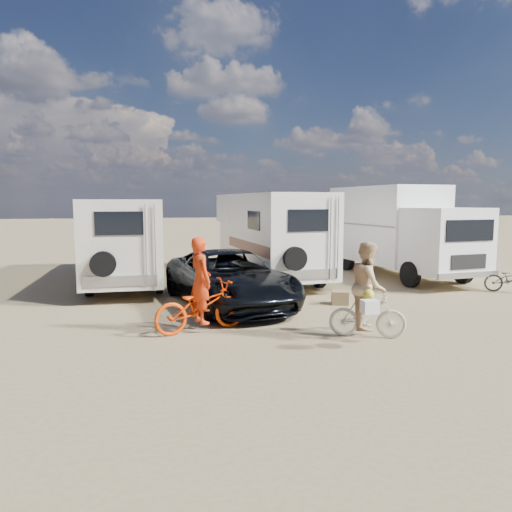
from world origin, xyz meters
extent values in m
plane|color=#937D57|center=(0.00, 0.00, 0.00)|extent=(140.00, 140.00, 0.00)
imported|color=black|center=(-2.30, 3.34, 0.70)|extent=(3.27, 5.41, 1.40)
imported|color=#DF3701|center=(-3.26, 1.02, 0.52)|extent=(2.11, 1.28, 1.04)
imported|color=beige|center=(-0.12, -0.11, 0.45)|extent=(1.53, 0.97, 0.89)
imported|color=red|center=(-3.26, 1.02, 0.88)|extent=(0.60, 0.74, 1.76)
imported|color=tan|center=(-0.12, -0.11, 0.85)|extent=(0.92, 1.02, 1.71)
imported|color=#272927|center=(6.07, 3.28, 0.40)|extent=(1.61, 1.14, 0.80)
cube|color=#2C5892|center=(-1.50, 3.59, 0.22)|extent=(0.57, 0.42, 0.44)
cube|color=olive|center=(0.52, 2.85, 0.17)|extent=(0.55, 0.55, 0.35)
camera|label=1|loc=(-4.14, -8.45, 2.65)|focal=33.08mm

